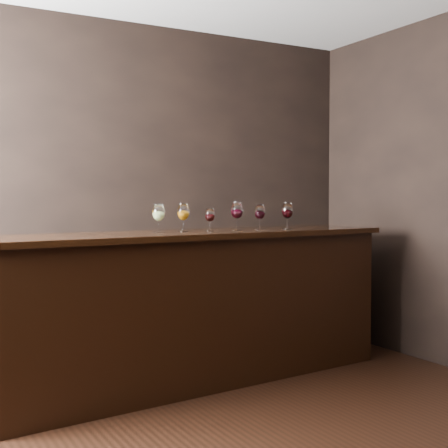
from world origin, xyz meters
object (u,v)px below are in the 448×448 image
bar_counter (196,310)px  glass_red_d (287,211)px  glass_white (159,213)px  glass_red_c (260,212)px  glass_amber (183,212)px  glass_red_b (237,211)px  glass_red_a (210,215)px  back_bar_shelf (166,311)px

bar_counter → glass_red_d: size_ratio=14.34×
glass_white → glass_red_c: glass_white is taller
glass_amber → glass_red_b: bearing=-3.0°
glass_white → glass_red_d: size_ratio=0.97×
glass_red_a → glass_red_b: size_ratio=0.79×
bar_counter → glass_amber: (-0.08, 0.04, 0.71)m
glass_red_c → glass_red_d: (0.22, -0.05, 0.01)m
bar_counter → glass_white: 0.77m
back_bar_shelf → glass_amber: (-0.14, -0.65, 0.83)m
bar_counter → glass_red_c: size_ratio=15.33×
bar_counter → glass_red_d: (0.78, -0.04, 0.71)m
glass_red_c → glass_red_d: bearing=-11.9°
glass_red_a → glass_red_b: (0.23, 0.00, 0.03)m
back_bar_shelf → glass_white: 1.16m
glass_red_b → glass_red_d: (0.42, -0.05, -0.00)m
back_bar_shelf → glass_red_b: 1.11m
bar_counter → glass_amber: size_ratio=14.68×
glass_red_b → glass_red_c: (0.20, -0.01, -0.01)m
back_bar_shelf → glass_amber: glass_amber is taller
glass_red_c → bar_counter: bearing=-179.0°
glass_amber → glass_red_c: glass_amber is taller
glass_white → glass_red_c: bearing=3.2°
glass_red_b → glass_red_c: glass_red_b is taller
glass_amber → bar_counter: bearing=-26.3°
back_bar_shelf → glass_red_b: bearing=-66.7°
glass_amber → back_bar_shelf: bearing=77.4°
back_bar_shelf → glass_red_a: glass_red_a is taller
glass_red_b → glass_red_d: 0.43m
bar_counter → glass_red_c: bearing=-5.6°
glass_white → glass_red_b: 0.66m
glass_red_d → bar_counter: bearing=177.3°
glass_amber → glass_red_b: glass_red_b is taller
bar_counter → glass_red_d: bearing=-9.3°
back_bar_shelf → bar_counter: bearing=-95.5°
glass_red_c → glass_red_d: glass_red_d is taller
bar_counter → glass_red_b: 0.80m
glass_white → bar_counter: bearing=7.2°
glass_red_b → glass_amber: bearing=177.0°
back_bar_shelf → glass_red_b: (0.29, -0.67, 0.84)m
glass_white → glass_red_b: bearing=4.7°
glass_amber → glass_red_d: bearing=-5.1°
glass_white → glass_amber: bearing=19.0°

